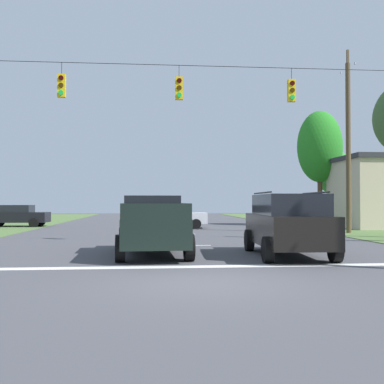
# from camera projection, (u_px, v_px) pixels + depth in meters

# --- Properties ---
(ground_plane) EXTENTS (120.00, 120.00, 0.00)m
(ground_plane) POSITION_uv_depth(u_px,v_px,m) (203.00, 282.00, 10.01)
(ground_plane) COLOR #47474C
(stop_bar_stripe) EXTENTS (16.00, 0.45, 0.01)m
(stop_bar_stripe) POSITION_uv_depth(u_px,v_px,m) (193.00, 267.00, 12.42)
(stop_bar_stripe) COLOR white
(stop_bar_stripe) RESTS_ON ground
(lane_dash_0) EXTENTS (2.50, 0.15, 0.01)m
(lane_dash_0) POSITION_uv_depth(u_px,v_px,m) (179.00, 246.00, 18.40)
(lane_dash_0) COLOR white
(lane_dash_0) RESTS_ON ground
(lane_dash_1) EXTENTS (2.50, 0.15, 0.01)m
(lane_dash_1) POSITION_uv_depth(u_px,v_px,m) (172.00, 234.00, 24.88)
(lane_dash_1) COLOR white
(lane_dash_1) RESTS_ON ground
(lane_dash_2) EXTENTS (2.50, 0.15, 0.01)m
(lane_dash_2) POSITION_uv_depth(u_px,v_px,m) (167.00, 227.00, 32.45)
(lane_dash_2) COLOR white
(lane_dash_2) RESTS_ON ground
(overhead_signal_span) EXTENTS (19.36, 0.31, 7.84)m
(overhead_signal_span) POSITION_uv_depth(u_px,v_px,m) (179.00, 140.00, 19.33)
(overhead_signal_span) COLOR brown
(overhead_signal_span) RESTS_ON ground
(pickup_truck) EXTENTS (2.46, 5.48, 1.95)m
(pickup_truck) POSITION_uv_depth(u_px,v_px,m) (152.00, 225.00, 15.39)
(pickup_truck) COLOR black
(pickup_truck) RESTS_ON ground
(suv_black) EXTENTS (2.40, 4.89, 2.05)m
(suv_black) POSITION_uv_depth(u_px,v_px,m) (288.00, 223.00, 14.82)
(suv_black) COLOR black
(suv_black) RESTS_ON ground
(distant_car_crossing_white) EXTENTS (4.41, 2.24, 1.52)m
(distant_car_crossing_white) POSITION_uv_depth(u_px,v_px,m) (174.00, 216.00, 30.54)
(distant_car_crossing_white) COLOR silver
(distant_car_crossing_white) RESTS_ON ground
(distant_car_oncoming) EXTENTS (4.34, 2.10, 1.52)m
(distant_car_oncoming) POSITION_uv_depth(u_px,v_px,m) (16.00, 215.00, 32.10)
(distant_car_oncoming) COLOR black
(distant_car_oncoming) RESTS_ON ground
(utility_pole_mid_right) EXTENTS (0.27, 1.92, 10.20)m
(utility_pole_mid_right) POSITION_uv_depth(u_px,v_px,m) (348.00, 144.00, 25.65)
(utility_pole_mid_right) COLOR brown
(utility_pole_mid_right) RESTS_ON ground
(tree_roadside_far_right) EXTENTS (3.17, 3.17, 5.84)m
(tree_roadside_far_right) POSITION_uv_depth(u_px,v_px,m) (335.00, 173.00, 37.33)
(tree_roadside_far_right) COLOR brown
(tree_roadside_far_right) RESTS_ON ground
(tree_roadside_left) EXTENTS (3.23, 3.23, 8.35)m
(tree_roadside_left) POSITION_uv_depth(u_px,v_px,m) (320.00, 147.00, 33.61)
(tree_roadside_left) COLOR brown
(tree_roadside_left) RESTS_ON ground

